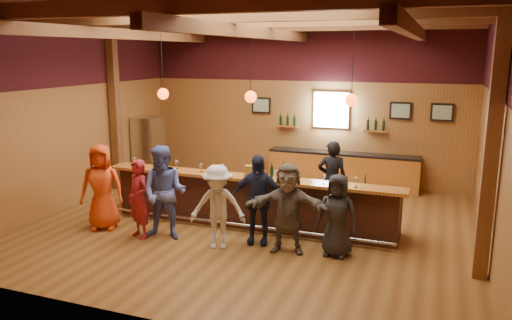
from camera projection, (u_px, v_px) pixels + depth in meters
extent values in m
plane|color=brown|center=(251.00, 225.00, 10.49)|extent=(9.00, 9.00, 0.00)
cube|color=brown|center=(303.00, 101.00, 13.68)|extent=(9.00, 0.04, 4.50)
cube|color=brown|center=(138.00, 158.00, 6.35)|extent=(9.00, 0.04, 4.50)
cube|color=brown|center=(70.00, 110.00, 11.55)|extent=(0.04, 8.00, 4.50)
cube|color=brown|center=(497.00, 131.00, 8.48)|extent=(0.04, 8.00, 4.50)
cube|color=brown|center=(251.00, 2.00, 9.54)|extent=(9.00, 8.00, 0.04)
cube|color=#350E12|center=(304.00, 49.00, 13.36)|extent=(9.00, 0.01, 1.70)
cube|color=#350E12|center=(66.00, 48.00, 11.25)|extent=(0.01, 8.00, 1.70)
cube|color=#350E12|center=(505.00, 47.00, 8.19)|extent=(0.01, 8.00, 1.70)
cube|color=brown|center=(115.00, 104.00, 12.88)|extent=(0.22, 0.22, 4.50)
cube|color=brown|center=(493.00, 141.00, 7.62)|extent=(0.22, 0.22, 4.50)
cube|color=brown|center=(172.00, 5.00, 6.86)|extent=(8.80, 0.20, 0.25)
cube|color=brown|center=(230.00, 15.00, 8.69)|extent=(8.80, 0.20, 0.25)
cube|color=brown|center=(268.00, 22.00, 10.52)|extent=(8.80, 0.20, 0.25)
cube|color=brown|center=(294.00, 26.00, 12.35)|extent=(8.80, 0.20, 0.25)
cube|color=brown|center=(120.00, 34.00, 10.68)|extent=(0.18, 7.80, 0.22)
cube|color=brown|center=(251.00, 32.00, 9.66)|extent=(0.18, 7.80, 0.22)
cube|color=brown|center=(412.00, 30.00, 8.63)|extent=(0.18, 7.80, 0.22)
cube|color=black|center=(251.00, 202.00, 10.38)|extent=(6.00, 0.60, 1.05)
cube|color=#98531B|center=(248.00, 178.00, 10.10)|extent=(6.30, 0.50, 0.06)
cube|color=black|center=(257.00, 179.00, 10.65)|extent=(6.00, 0.48, 0.05)
cube|color=black|center=(257.00, 200.00, 10.75)|extent=(6.00, 0.48, 0.90)
cube|color=silver|center=(351.00, 190.00, 9.97)|extent=(0.45, 0.40, 0.14)
cube|color=silver|center=(376.00, 192.00, 9.80)|extent=(0.45, 0.40, 0.14)
cylinder|color=silver|center=(244.00, 225.00, 10.08)|extent=(6.00, 0.06, 0.06)
cube|color=#98531B|center=(342.00, 171.00, 13.39)|extent=(4.00, 0.50, 0.90)
cube|color=black|center=(343.00, 153.00, 13.29)|extent=(4.00, 0.52, 0.05)
cube|color=silver|center=(331.00, 110.00, 13.40)|extent=(0.95, 0.08, 0.95)
cube|color=white|center=(331.00, 110.00, 13.36)|extent=(0.78, 0.01, 0.78)
cube|color=black|center=(261.00, 105.00, 14.07)|extent=(0.55, 0.04, 0.45)
cube|color=silver|center=(261.00, 105.00, 14.04)|extent=(0.45, 0.01, 0.35)
cube|color=black|center=(401.00, 111.00, 12.77)|extent=(0.55, 0.04, 0.45)
cube|color=silver|center=(400.00, 111.00, 12.74)|extent=(0.45, 0.01, 0.35)
cube|color=black|center=(442.00, 112.00, 12.43)|extent=(0.55, 0.04, 0.45)
cube|color=silver|center=(442.00, 112.00, 12.40)|extent=(0.45, 0.01, 0.35)
cube|color=#98531B|center=(287.00, 126.00, 13.85)|extent=(0.60, 0.18, 0.04)
cylinder|color=black|center=(281.00, 121.00, 13.89)|extent=(0.07, 0.07, 0.26)
cylinder|color=black|center=(288.00, 121.00, 13.82)|extent=(0.07, 0.07, 0.26)
cylinder|color=black|center=(295.00, 121.00, 13.75)|extent=(0.07, 0.07, 0.26)
cube|color=#98531B|center=(375.00, 131.00, 13.03)|extent=(0.60, 0.18, 0.04)
cylinder|color=black|center=(368.00, 125.00, 13.07)|extent=(0.07, 0.07, 0.26)
cylinder|color=black|center=(376.00, 125.00, 13.00)|extent=(0.07, 0.07, 0.26)
cylinder|color=black|center=(383.00, 126.00, 12.93)|extent=(0.07, 0.07, 0.26)
cylinder|color=black|center=(162.00, 64.00, 10.47)|extent=(0.01, 0.01, 1.25)
sphere|color=#FF450C|center=(163.00, 94.00, 10.60)|extent=(0.24, 0.24, 0.24)
cylinder|color=black|center=(251.00, 65.00, 9.79)|extent=(0.01, 0.01, 1.25)
sphere|color=#FF450C|center=(251.00, 97.00, 9.92)|extent=(0.24, 0.24, 0.24)
cylinder|color=black|center=(353.00, 66.00, 9.11)|extent=(0.01, 0.01, 1.25)
sphere|color=#FF450C|center=(351.00, 100.00, 9.24)|extent=(0.24, 0.24, 0.24)
cube|color=silver|center=(149.00, 149.00, 14.08)|extent=(0.70, 0.70, 1.80)
imported|color=red|center=(102.00, 187.00, 10.16)|extent=(1.01, 0.85, 1.76)
imported|color=maroon|center=(139.00, 199.00, 9.68)|extent=(0.67, 0.58, 1.56)
imported|color=#5561AB|center=(164.00, 193.00, 9.59)|extent=(1.00, 0.83, 1.84)
imported|color=beige|center=(218.00, 207.00, 9.16)|extent=(1.14, 0.85, 1.58)
imported|color=#181C31|center=(257.00, 199.00, 9.37)|extent=(1.07, 0.60, 1.72)
imported|color=#5C5349|center=(288.00, 208.00, 8.96)|extent=(1.59, 0.71, 1.66)
imported|color=black|center=(337.00, 215.00, 8.81)|extent=(0.77, 0.53, 1.50)
imported|color=black|center=(332.00, 180.00, 10.81)|extent=(0.68, 0.50, 1.73)
cylinder|color=brown|center=(249.00, 171.00, 10.09)|extent=(0.20, 0.20, 0.22)
cylinder|color=black|center=(272.00, 172.00, 9.96)|extent=(0.07, 0.07, 0.23)
cylinder|color=black|center=(272.00, 165.00, 9.93)|extent=(0.02, 0.02, 0.08)
cylinder|color=black|center=(283.00, 172.00, 9.98)|extent=(0.07, 0.07, 0.23)
cylinder|color=black|center=(283.00, 164.00, 9.94)|extent=(0.02, 0.02, 0.08)
cylinder|color=silver|center=(135.00, 166.00, 10.99)|extent=(0.08, 0.08, 0.01)
cylinder|color=silver|center=(135.00, 163.00, 10.98)|extent=(0.01, 0.01, 0.11)
sphere|color=silver|center=(134.00, 159.00, 10.96)|extent=(0.09, 0.09, 0.09)
cylinder|color=silver|center=(156.00, 168.00, 10.77)|extent=(0.07, 0.07, 0.01)
cylinder|color=silver|center=(155.00, 166.00, 10.76)|extent=(0.01, 0.01, 0.10)
sphere|color=silver|center=(155.00, 162.00, 10.75)|extent=(0.08, 0.08, 0.08)
cylinder|color=silver|center=(177.00, 168.00, 10.76)|extent=(0.07, 0.07, 0.01)
cylinder|color=silver|center=(177.00, 166.00, 10.74)|extent=(0.01, 0.01, 0.10)
sphere|color=silver|center=(177.00, 162.00, 10.73)|extent=(0.08, 0.08, 0.08)
cylinder|color=silver|center=(201.00, 172.00, 10.46)|extent=(0.07, 0.07, 0.01)
cylinder|color=silver|center=(201.00, 169.00, 10.45)|extent=(0.01, 0.01, 0.10)
sphere|color=silver|center=(201.00, 165.00, 10.43)|extent=(0.08, 0.08, 0.08)
cylinder|color=silver|center=(222.00, 173.00, 10.38)|extent=(0.08, 0.08, 0.01)
cylinder|color=silver|center=(222.00, 170.00, 10.36)|extent=(0.01, 0.01, 0.11)
sphere|color=silver|center=(222.00, 166.00, 10.34)|extent=(0.09, 0.09, 0.09)
cylinder|color=silver|center=(275.00, 179.00, 9.88)|extent=(0.07, 0.07, 0.01)
cylinder|color=silver|center=(275.00, 176.00, 9.87)|extent=(0.01, 0.01, 0.10)
sphere|color=silver|center=(275.00, 172.00, 9.85)|extent=(0.08, 0.08, 0.08)
cylinder|color=silver|center=(324.00, 184.00, 9.52)|extent=(0.07, 0.07, 0.01)
cylinder|color=silver|center=(324.00, 181.00, 9.51)|extent=(0.01, 0.01, 0.10)
sphere|color=silver|center=(324.00, 177.00, 9.49)|extent=(0.08, 0.08, 0.08)
cylinder|color=silver|center=(356.00, 187.00, 9.27)|extent=(0.08, 0.08, 0.01)
cylinder|color=silver|center=(356.00, 184.00, 9.26)|extent=(0.01, 0.01, 0.11)
sphere|color=silver|center=(356.00, 179.00, 9.24)|extent=(0.09, 0.09, 0.09)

